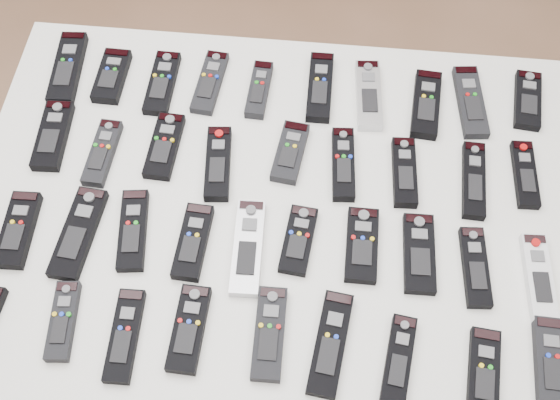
# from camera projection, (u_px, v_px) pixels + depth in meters

# --- Properties ---
(ground) EXTENTS (4.00, 4.00, 0.00)m
(ground) POSITION_uv_depth(u_px,v_px,m) (301.00, 324.00, 2.09)
(ground) COLOR brown
(ground) RESTS_ON ground
(table) EXTENTS (1.25, 0.88, 0.78)m
(table) POSITION_uv_depth(u_px,v_px,m) (280.00, 219.00, 1.45)
(table) COLOR white
(table) RESTS_ON ground
(remote_0) EXTENTS (0.07, 0.20, 0.02)m
(remote_0) POSITION_uv_depth(u_px,v_px,m) (68.00, 68.00, 1.56)
(remote_0) COLOR black
(remote_0) RESTS_ON table
(remote_1) EXTENTS (0.06, 0.14, 0.02)m
(remote_1) POSITION_uv_depth(u_px,v_px,m) (112.00, 76.00, 1.55)
(remote_1) COLOR black
(remote_1) RESTS_ON table
(remote_2) EXTENTS (0.06, 0.17, 0.02)m
(remote_2) POSITION_uv_depth(u_px,v_px,m) (162.00, 83.00, 1.54)
(remote_2) COLOR black
(remote_2) RESTS_ON table
(remote_3) EXTENTS (0.06, 0.17, 0.02)m
(remote_3) POSITION_uv_depth(u_px,v_px,m) (210.00, 82.00, 1.55)
(remote_3) COLOR black
(remote_3) RESTS_ON table
(remote_4) EXTENTS (0.05, 0.15, 0.02)m
(remote_4) POSITION_uv_depth(u_px,v_px,m) (259.00, 90.00, 1.53)
(remote_4) COLOR black
(remote_4) RESTS_ON table
(remote_5) EXTENTS (0.05, 0.18, 0.02)m
(remote_5) POSITION_uv_depth(u_px,v_px,m) (320.00, 87.00, 1.54)
(remote_5) COLOR black
(remote_5) RESTS_ON table
(remote_6) EXTENTS (0.07, 0.18, 0.02)m
(remote_6) POSITION_uv_depth(u_px,v_px,m) (369.00, 95.00, 1.52)
(remote_6) COLOR #B7B7BC
(remote_6) RESTS_ON table
(remote_7) EXTENTS (0.07, 0.18, 0.02)m
(remote_7) POSITION_uv_depth(u_px,v_px,m) (426.00, 104.00, 1.51)
(remote_7) COLOR black
(remote_7) RESTS_ON table
(remote_8) EXTENTS (0.07, 0.19, 0.02)m
(remote_8) POSITION_uv_depth(u_px,v_px,m) (470.00, 102.00, 1.52)
(remote_8) COLOR black
(remote_8) RESTS_ON table
(remote_9) EXTENTS (0.07, 0.16, 0.02)m
(remote_9) POSITION_uv_depth(u_px,v_px,m) (528.00, 100.00, 1.52)
(remote_9) COLOR black
(remote_9) RESTS_ON table
(remote_10) EXTENTS (0.07, 0.17, 0.02)m
(remote_10) POSITION_uv_depth(u_px,v_px,m) (53.00, 136.00, 1.47)
(remote_10) COLOR black
(remote_10) RESTS_ON table
(remote_11) EXTENTS (0.05, 0.16, 0.02)m
(remote_11) POSITION_uv_depth(u_px,v_px,m) (102.00, 153.00, 1.45)
(remote_11) COLOR black
(remote_11) RESTS_ON table
(remote_12) EXTENTS (0.06, 0.16, 0.02)m
(remote_12) POSITION_uv_depth(u_px,v_px,m) (164.00, 146.00, 1.46)
(remote_12) COLOR black
(remote_12) RESTS_ON table
(remote_13) EXTENTS (0.06, 0.17, 0.02)m
(remote_13) POSITION_uv_depth(u_px,v_px,m) (218.00, 164.00, 1.43)
(remote_13) COLOR black
(remote_13) RESTS_ON table
(remote_14) EXTENTS (0.07, 0.15, 0.02)m
(remote_14) POSITION_uv_depth(u_px,v_px,m) (290.00, 152.00, 1.45)
(remote_14) COLOR black
(remote_14) RESTS_ON table
(remote_15) EXTENTS (0.06, 0.17, 0.02)m
(remote_15) POSITION_uv_depth(u_px,v_px,m) (343.00, 164.00, 1.43)
(remote_15) COLOR black
(remote_15) RESTS_ON table
(remote_16) EXTENTS (0.05, 0.16, 0.02)m
(remote_16) POSITION_uv_depth(u_px,v_px,m) (404.00, 172.00, 1.42)
(remote_16) COLOR black
(remote_16) RESTS_ON table
(remote_17) EXTENTS (0.05, 0.18, 0.02)m
(remote_17) POSITION_uv_depth(u_px,v_px,m) (474.00, 180.00, 1.41)
(remote_17) COLOR black
(remote_17) RESTS_ON table
(remote_18) EXTENTS (0.05, 0.16, 0.02)m
(remote_18) POSITION_uv_depth(u_px,v_px,m) (525.00, 174.00, 1.42)
(remote_18) COLOR black
(remote_18) RESTS_ON table
(remote_19) EXTENTS (0.06, 0.16, 0.02)m
(remote_19) POSITION_uv_depth(u_px,v_px,m) (18.00, 230.00, 1.36)
(remote_19) COLOR black
(remote_19) RESTS_ON table
(remote_20) EXTENTS (0.08, 0.20, 0.02)m
(remote_20) POSITION_uv_depth(u_px,v_px,m) (78.00, 233.00, 1.35)
(remote_20) COLOR black
(remote_20) RESTS_ON table
(remote_21) EXTENTS (0.07, 0.18, 0.02)m
(remote_21) POSITION_uv_depth(u_px,v_px,m) (133.00, 230.00, 1.36)
(remote_21) COLOR black
(remote_21) RESTS_ON table
(remote_22) EXTENTS (0.06, 0.16, 0.02)m
(remote_22) POSITION_uv_depth(u_px,v_px,m) (193.00, 242.00, 1.34)
(remote_22) COLOR black
(remote_22) RESTS_ON table
(remote_23) EXTENTS (0.06, 0.20, 0.02)m
(remote_23) POSITION_uv_depth(u_px,v_px,m) (248.00, 247.00, 1.34)
(remote_23) COLOR #B7B7BC
(remote_23) RESTS_ON table
(remote_24) EXTENTS (0.07, 0.15, 0.02)m
(remote_24) POSITION_uv_depth(u_px,v_px,m) (298.00, 240.00, 1.35)
(remote_24) COLOR black
(remote_24) RESTS_ON table
(remote_25) EXTENTS (0.06, 0.15, 0.02)m
(remote_25) POSITION_uv_depth(u_px,v_px,m) (362.00, 245.00, 1.34)
(remote_25) COLOR black
(remote_25) RESTS_ON table
(remote_26) EXTENTS (0.06, 0.16, 0.02)m
(remote_26) POSITION_uv_depth(u_px,v_px,m) (419.00, 253.00, 1.33)
(remote_26) COLOR black
(remote_26) RESTS_ON table
(remote_27) EXTENTS (0.06, 0.16, 0.02)m
(remote_27) POSITION_uv_depth(u_px,v_px,m) (475.00, 267.00, 1.32)
(remote_27) COLOR black
(remote_27) RESTS_ON table
(remote_28) EXTENTS (0.06, 0.18, 0.02)m
(remote_28) POSITION_uv_depth(u_px,v_px,m) (539.00, 277.00, 1.31)
(remote_28) COLOR silver
(remote_28) RESTS_ON table
(remote_30) EXTENTS (0.06, 0.15, 0.02)m
(remote_30) POSITION_uv_depth(u_px,v_px,m) (63.00, 321.00, 1.26)
(remote_30) COLOR black
(remote_30) RESTS_ON table
(remote_31) EXTENTS (0.05, 0.17, 0.02)m
(remote_31) POSITION_uv_depth(u_px,v_px,m) (125.00, 336.00, 1.25)
(remote_31) COLOR black
(remote_31) RESTS_ON table
(remote_32) EXTENTS (0.06, 0.16, 0.02)m
(remote_32) POSITION_uv_depth(u_px,v_px,m) (189.00, 329.00, 1.25)
(remote_32) COLOR black
(remote_32) RESTS_ON table
(remote_33) EXTENTS (0.06, 0.17, 0.02)m
(remote_33) POSITION_uv_depth(u_px,v_px,m) (269.00, 333.00, 1.25)
(remote_33) COLOR black
(remote_33) RESTS_ON table
(remote_34) EXTENTS (0.07, 0.20, 0.02)m
(remote_34) POSITION_uv_depth(u_px,v_px,m) (330.00, 344.00, 1.24)
(remote_34) COLOR black
(remote_34) RESTS_ON table
(remote_35) EXTENTS (0.06, 0.16, 0.02)m
(remote_35) POSITION_uv_depth(u_px,v_px,m) (399.00, 360.00, 1.22)
(remote_35) COLOR black
(remote_35) RESTS_ON table
(remote_36) EXTENTS (0.07, 0.16, 0.02)m
(remote_36) POSITION_uv_depth(u_px,v_px,m) (484.00, 373.00, 1.21)
(remote_36) COLOR black
(remote_36) RESTS_ON table
(remote_37) EXTENTS (0.06, 0.17, 0.02)m
(remote_37) POSITION_uv_depth(u_px,v_px,m) (550.00, 363.00, 1.22)
(remote_37) COLOR black
(remote_37) RESTS_ON table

